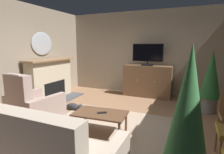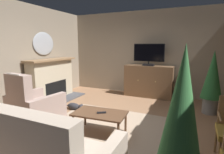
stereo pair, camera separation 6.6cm
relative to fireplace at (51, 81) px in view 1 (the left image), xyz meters
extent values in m
cube|color=#936B4C|center=(2.37, -1.08, -0.62)|extent=(5.89, 6.41, 0.04)
cube|color=gray|center=(2.37, 1.87, 0.80)|extent=(5.89, 0.10, 2.80)
cube|color=gray|center=(-0.33, -1.08, 0.80)|extent=(0.10, 6.41, 2.80)
cube|color=tan|center=(2.48, -0.95, -0.59)|extent=(2.65, 1.82, 0.01)
cube|color=#4C4C51|center=(0.36, 0.00, -0.58)|extent=(0.50, 1.78, 0.04)
cube|color=beige|center=(-0.03, 0.00, 0.01)|extent=(0.37, 1.58, 1.21)
cube|color=black|center=(0.12, 0.00, -0.28)|extent=(0.10, 0.88, 0.52)
cube|color=#93704C|center=(0.01, 0.00, 0.64)|extent=(0.49, 1.74, 0.05)
ellipsoid|color=#B2B7BF|center=(-0.25, 0.00, 1.12)|extent=(0.06, 0.81, 0.69)
cube|color=#4A3523|center=(2.64, 1.52, -0.57)|extent=(1.48, 0.37, 0.06)
cube|color=brown|center=(2.64, 1.52, -0.09)|extent=(1.54, 0.43, 1.02)
sphere|color=tan|center=(2.36, 1.29, -0.04)|extent=(0.03, 0.03, 0.03)
sphere|color=tan|center=(2.91, 1.29, -0.04)|extent=(0.03, 0.03, 0.03)
cube|color=black|center=(2.64, 1.47, 0.46)|extent=(0.35, 0.20, 0.06)
cylinder|color=black|center=(2.64, 1.47, 0.53)|extent=(0.04, 0.04, 0.08)
cube|color=black|center=(2.64, 1.47, 0.84)|extent=(0.96, 0.05, 0.55)
cube|color=black|center=(2.64, 1.44, 0.84)|extent=(0.92, 0.01, 0.51)
cube|color=brown|center=(2.40, -1.36, -0.19)|extent=(1.02, 0.64, 0.03)
cylinder|color=brown|center=(2.82, -1.09, -0.40)|extent=(0.04, 0.04, 0.39)
cylinder|color=brown|center=(1.94, -1.16, -0.40)|extent=(0.04, 0.04, 0.39)
cylinder|color=brown|center=(2.86, -1.55, -0.40)|extent=(0.04, 0.04, 0.39)
cylinder|color=brown|center=(1.97, -1.62, -0.40)|extent=(0.04, 0.04, 0.39)
cube|color=black|center=(2.44, -1.37, -0.16)|extent=(0.17, 0.13, 0.02)
cube|color=#C6B29E|center=(2.50, -3.07, 0.13)|extent=(1.22, 0.20, 0.64)
cube|color=#C6B29E|center=(1.82, -2.71, -0.28)|extent=(0.15, 0.92, 0.63)
cube|color=#B2A899|center=(2.66, -2.84, -0.07)|extent=(0.37, 0.14, 0.36)
cube|color=#A3897F|center=(0.85, -1.43, -0.39)|extent=(0.76, 0.99, 0.42)
cube|color=#A3897F|center=(0.80, -1.79, 0.17)|extent=(0.68, 0.26, 0.68)
cube|color=#A3897F|center=(0.45, -1.38, -0.29)|extent=(0.24, 0.92, 0.62)
cube|color=#A3897F|center=(1.24, -1.48, -0.29)|extent=(0.24, 0.92, 0.62)
cube|color=white|center=(0.79, -1.86, 0.41)|extent=(0.40, 0.07, 0.24)
cylinder|color=olive|center=(4.34, -1.57, -0.39)|extent=(0.04, 0.04, 0.41)
cylinder|color=olive|center=(4.34, -1.14, -0.39)|extent=(0.04, 0.04, 0.41)
cylinder|color=olive|center=(4.33, -1.35, 0.07)|extent=(0.04, 0.39, 0.03)
cone|color=#3D7F42|center=(3.88, -2.96, 0.43)|extent=(0.48, 0.48, 1.33)
cylinder|color=slate|center=(4.38, 0.69, -0.40)|extent=(0.34, 0.34, 0.39)
cone|color=#235B2D|center=(4.38, 0.69, 0.38)|extent=(0.48, 0.48, 1.17)
ellipsoid|color=#2D2D33|center=(1.16, -0.50, -0.51)|extent=(0.41, 0.21, 0.18)
sphere|color=#2D2D33|center=(1.40, -0.52, -0.48)|extent=(0.13, 0.13, 0.13)
cone|color=#2D2D33|center=(1.40, -0.48, -0.42)|extent=(0.04, 0.04, 0.04)
cone|color=#2D2D33|center=(1.39, -0.55, -0.42)|extent=(0.04, 0.04, 0.04)
cylinder|color=#2D2D33|center=(0.86, -0.43, -0.54)|extent=(0.23, 0.06, 0.07)
camera|label=1|loc=(3.87, -4.20, 1.07)|focal=28.76mm
camera|label=2|loc=(3.93, -4.17, 1.07)|focal=28.76mm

